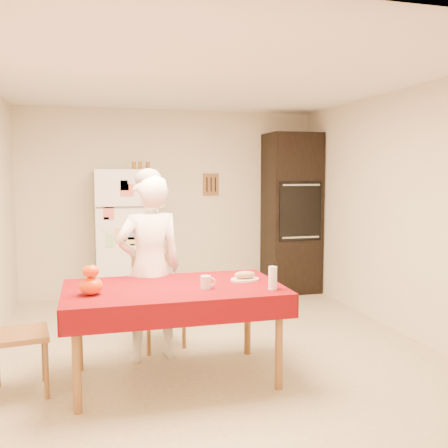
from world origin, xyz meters
name	(u,v)px	position (x,y,z in m)	size (l,w,h in m)	color
floor	(211,346)	(0.00, 0.00, 0.00)	(4.50, 4.50, 0.00)	tan
room_shell	(210,176)	(0.00, 0.00, 1.62)	(4.02, 4.52, 2.51)	beige
refrigerator	(126,237)	(-0.65, 1.88, 0.85)	(0.75, 0.74, 1.70)	white
oven_cabinet	(291,213)	(1.63, 1.93, 1.10)	(0.70, 0.62, 2.20)	black
dining_table	(174,295)	(-0.46, -0.68, 0.69)	(1.70, 1.00, 0.76)	brown
chair_far	(156,293)	(-0.50, 0.18, 0.51)	(0.52, 0.50, 0.95)	brown
chair_left	(10,328)	(-1.68, -0.63, 0.51)	(0.45, 0.47, 0.95)	brown
seated_woman	(150,268)	(-0.59, -0.18, 0.82)	(0.60, 0.39, 1.64)	white
coffee_mug	(206,282)	(-0.24, -0.82, 0.81)	(0.08, 0.08, 0.10)	white
pumpkin_lower	(91,286)	(-1.09, -0.79, 0.83)	(0.17, 0.17, 0.13)	#C84504
pumpkin_upper	(91,271)	(-1.09, -0.79, 0.94)	(0.12, 0.12, 0.09)	#E23705
wine_glass	(273,278)	(0.26, -0.98, 0.85)	(0.07, 0.07, 0.18)	white
bread_plate	(245,280)	(0.14, -0.63, 0.77)	(0.24, 0.24, 0.02)	white
bread_loaf	(245,275)	(0.14, -0.63, 0.81)	(0.18, 0.10, 0.06)	#A2744F
spice_jar_left	(134,166)	(-0.53, 1.93, 1.75)	(0.05, 0.05, 0.10)	#965B1B
spice_jar_mid	(140,166)	(-0.45, 1.93, 1.75)	(0.05, 0.05, 0.10)	#92621A
spice_jar_right	(148,166)	(-0.36, 1.93, 1.75)	(0.05, 0.05, 0.10)	brown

